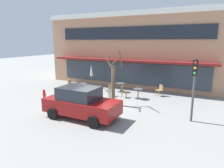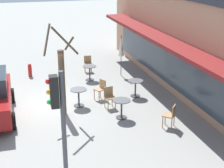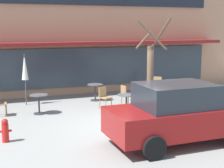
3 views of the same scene
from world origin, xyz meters
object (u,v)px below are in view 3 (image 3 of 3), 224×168
object	(u,v)px
cafe_table_near_wall	(39,101)
cafe_table_streetside	(126,101)
cafe_table_by_tree	(148,92)
cafe_chair_2	(104,96)
street_tree	(150,76)
cafe_chair_0	(157,84)
patio_umbrella_green_folded	(25,67)
parked_sedan	(179,114)
cafe_table_mid_patio	(95,89)
fire_hydrant	(5,130)
cafe_chair_1	(126,94)

from	to	relation	value
cafe_table_near_wall	cafe_table_streetside	bearing A→B (deg)	-20.52
cafe_table_by_tree	cafe_chair_2	size ratio (longest dim) A/B	0.85
street_tree	cafe_chair_0	bearing A→B (deg)	57.90
cafe_table_near_wall	patio_umbrella_green_folded	world-z (taller)	patio_umbrella_green_folded
parked_sedan	street_tree	bearing A→B (deg)	78.66
cafe_table_mid_patio	cafe_table_by_tree	bearing A→B (deg)	-32.87
patio_umbrella_green_folded	fire_hydrant	bearing A→B (deg)	-104.24
cafe_table_near_wall	cafe_table_by_tree	world-z (taller)	same
cafe_table_by_tree	parked_sedan	world-z (taller)	parked_sedan
cafe_chair_1	street_tree	xyz separation A→B (m)	(0.14, -1.96, 1.03)
cafe_table_streetside	fire_hydrant	world-z (taller)	cafe_table_streetside
cafe_chair_0	fire_hydrant	distance (m)	8.84
cafe_table_streetside	fire_hydrant	xyz separation A→B (m)	(-4.63, -1.75, -0.16)
cafe_table_near_wall	street_tree	bearing A→B (deg)	-27.05
patio_umbrella_green_folded	cafe_chair_0	distance (m)	6.43
parked_sedan	cafe_table_by_tree	bearing A→B (deg)	72.52
cafe_table_streetside	cafe_table_by_tree	xyz separation A→B (m)	(1.63, 1.38, 0.00)
cafe_table_mid_patio	fire_hydrant	size ratio (longest dim) A/B	1.08
cafe_table_by_tree	parked_sedan	bearing A→B (deg)	-107.48
fire_hydrant	parked_sedan	bearing A→B (deg)	-21.96
cafe_chair_1	parked_sedan	distance (m)	4.87
cafe_table_by_tree	cafe_chair_1	world-z (taller)	cafe_chair_1
cafe_table_streetside	cafe_chair_0	world-z (taller)	cafe_chair_0
parked_sedan	cafe_chair_2	bearing A→B (deg)	96.81
cafe_table_by_tree	fire_hydrant	xyz separation A→B (m)	(-6.26, -3.13, -0.16)
cafe_chair_1	fire_hydrant	bearing A→B (deg)	-150.00
cafe_chair_0	parked_sedan	bearing A→B (deg)	-113.67
parked_sedan	cafe_chair_1	bearing A→B (deg)	84.84
cafe_table_near_wall	cafe_chair_0	world-z (taller)	cafe_chair_0
cafe_table_near_wall	cafe_chair_2	bearing A→B (deg)	-1.81
patio_umbrella_green_folded	cafe_chair_0	world-z (taller)	patio_umbrella_green_folded
cafe_table_by_tree	cafe_chair_1	distance (m)	1.15
cafe_chair_1	fire_hydrant	xyz separation A→B (m)	(-5.12, -2.95, -0.17)
cafe_table_near_wall	fire_hydrant	distance (m)	3.28
cafe_chair_1	street_tree	world-z (taller)	street_tree
cafe_table_near_wall	cafe_table_mid_patio	world-z (taller)	same
cafe_chair_1	cafe_chair_2	distance (m)	1.01
cafe_table_near_wall	fire_hydrant	xyz separation A→B (m)	(-1.46, -2.93, -0.16)
cafe_chair_0	street_tree	xyz separation A→B (m)	(-2.28, -3.63, 1.03)
cafe_table_by_tree	fire_hydrant	distance (m)	7.00
cafe_chair_2	cafe_table_near_wall	bearing A→B (deg)	178.19
cafe_chair_0	fire_hydrant	xyz separation A→B (m)	(-7.53, -4.62, -0.17)
cafe_table_by_tree	cafe_chair_1	bearing A→B (deg)	-171.49
parked_sedan	cafe_table_mid_patio	bearing A→B (deg)	93.94
cafe_table_streetside	cafe_chair_0	bearing A→B (deg)	44.71
cafe_table_mid_patio	cafe_chair_2	world-z (taller)	cafe_chair_2
patio_umbrella_green_folded	fire_hydrant	xyz separation A→B (m)	(-1.19, -4.71, -1.27)
cafe_table_mid_patio	parked_sedan	xyz separation A→B (m)	(0.43, -6.31, 0.36)
cafe_chair_0	cafe_chair_1	world-z (taller)	same
street_tree	cafe_table_mid_patio	bearing A→B (deg)	106.42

